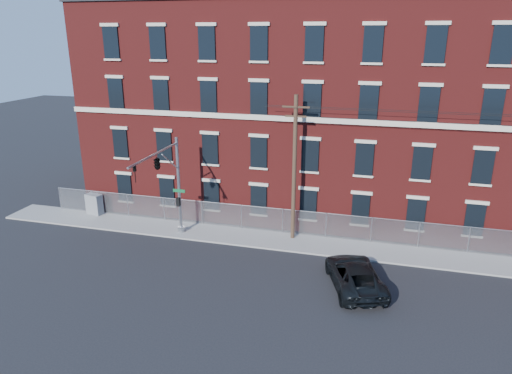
{
  "coord_description": "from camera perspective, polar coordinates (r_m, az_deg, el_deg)",
  "views": [
    {
      "loc": [
        7.3,
        -24.01,
        13.81
      ],
      "look_at": [
        -0.24,
        4.0,
        4.2
      ],
      "focal_mm": 32.54,
      "sensor_mm": 36.0,
      "label": 1
    }
  ],
  "objects": [
    {
      "name": "traffic_signal_mast",
      "position": [
        30.56,
        -11.4,
        1.96
      ],
      "size": [
        0.9,
        6.75,
        7.0
      ],
      "color": "#9EA0A5",
      "rests_on": "ground"
    },
    {
      "name": "utility_cabinet",
      "position": [
        39.05,
        -19.26,
        -2.0
      ],
      "size": [
        1.41,
        0.92,
        1.63
      ],
      "primitive_type": "cube",
      "rotation": [
        0.0,
        0.0,
        -0.22
      ],
      "color": "slate",
      "rests_on": "sidewalk"
    },
    {
      "name": "pickup_truck",
      "position": [
        27.4,
        12.05,
        -10.51
      ],
      "size": [
        4.23,
        6.14,
        1.56
      ],
      "primitive_type": "imported",
      "rotation": [
        0.0,
        0.0,
        3.46
      ],
      "color": "black",
      "rests_on": "ground"
    },
    {
      "name": "mill_building",
      "position": [
        38.65,
        22.14,
        8.58
      ],
      "size": [
        55.3,
        14.32,
        16.3
      ],
      "color": "#5F1614",
      "rests_on": "ground"
    },
    {
      "name": "utility_pole_near",
      "position": [
        31.25,
        4.74,
        2.53
      ],
      "size": [
        1.8,
        0.28,
        10.0
      ],
      "color": "#432F21",
      "rests_on": "ground"
    },
    {
      "name": "ground",
      "position": [
        28.64,
        -1.65,
        -10.51
      ],
      "size": [
        140.0,
        140.0,
        0.0
      ],
      "primitive_type": "plane",
      "color": "black",
      "rests_on": "ground"
    },
    {
      "name": "sidewalk",
      "position": [
        32.44,
        22.09,
        -8.2
      ],
      "size": [
        65.0,
        3.0,
        0.12
      ],
      "primitive_type": "cube",
      "color": "#989590",
      "rests_on": "ground"
    },
    {
      "name": "chain_link_fence",
      "position": [
        33.22,
        22.06,
        -5.68
      ],
      "size": [
        59.06,
        0.06,
        1.85
      ],
      "color": "#A5A8AD",
      "rests_on": "ground"
    }
  ]
}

